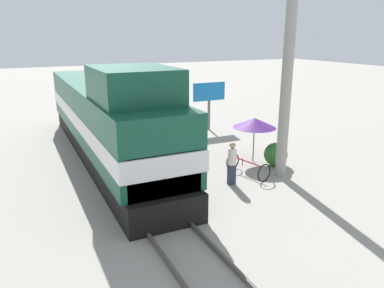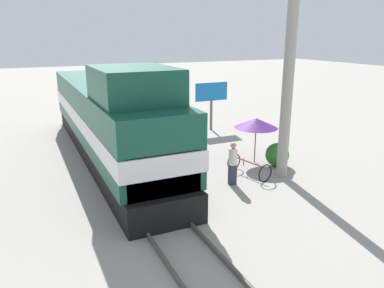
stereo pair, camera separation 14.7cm
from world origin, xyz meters
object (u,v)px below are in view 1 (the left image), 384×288
Objects in this scene: locomotive at (108,120)px; bicycle at (248,167)px; vendor_umbrella at (255,123)px; person_bystander at (232,162)px; utility_pole at (288,61)px; billboard_sign at (209,94)px.

bicycle is at bearing -44.06° from locomotive.
locomotive is at bearing 152.00° from vendor_umbrella.
locomotive is at bearing 125.26° from person_bystander.
utility_pole is 3.21× the size of billboard_sign.
utility_pole is at bearing -90.46° from vendor_umbrella.
utility_pole is 4.62m from bicycle.
vendor_umbrella reaches higher than person_bystander.
vendor_umbrella is 0.71× the size of billboard_sign.
billboard_sign is at bearing -118.94° from bicycle.
bicycle is at bearing -106.27° from billboard_sign.
utility_pole is at bearing 140.30° from bicycle.
utility_pole is 4.75× the size of bicycle.
locomotive is 6.85m from vendor_umbrella.
billboard_sign is 1.48× the size of bicycle.
vendor_umbrella is at bearing -28.00° from locomotive.
bicycle is at bearing 25.63° from person_bystander.
billboard_sign is 8.37m from bicycle.
locomotive is 7.78m from billboard_sign.
locomotive is 6.43m from person_bystander.
person_bystander is at bearing -112.19° from billboard_sign.
bicycle is (-1.24, 0.63, -4.41)m from utility_pole.
vendor_umbrella is 2.41m from bicycle.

